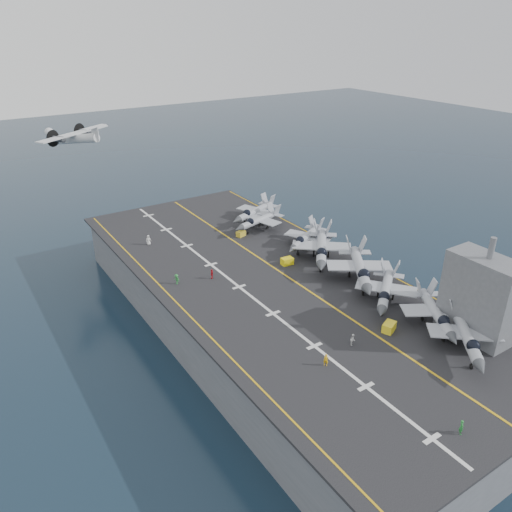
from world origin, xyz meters
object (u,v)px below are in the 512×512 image
island_superstructure (483,288)px  fighter_jet_0 (466,334)px  tow_cart_a (389,327)px  transport_plane (75,139)px

island_superstructure → fighter_jet_0: 6.91m
fighter_jet_0 → tow_cart_a: bearing=120.6°
tow_cart_a → transport_plane: 84.17m
island_superstructure → transport_plane: (-30.64, 87.19, 7.99)m
island_superstructure → tow_cart_a: (-9.64, 7.04, -6.83)m
island_superstructure → fighter_jet_0: island_superstructure is taller
tow_cart_a → transport_plane: transport_plane is taller
island_superstructure → transport_plane: 92.76m
fighter_jet_0 → transport_plane: (-26.16, 88.88, 12.98)m
tow_cart_a → fighter_jet_0: bearing=-59.4°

